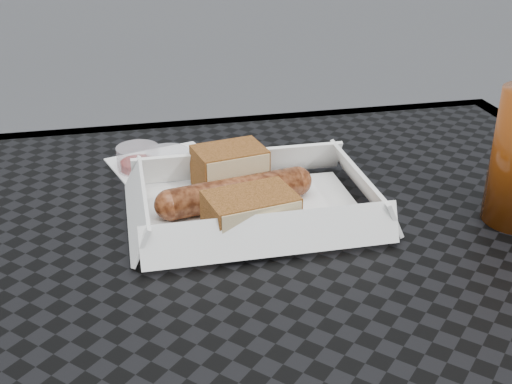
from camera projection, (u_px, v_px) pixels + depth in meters
patio_table at (307, 329)px, 0.61m from camera, size 0.80×0.80×0.74m
food_tray at (254, 212)px, 0.66m from camera, size 0.22×0.15×0.00m
bratwurst at (236, 193)px, 0.66m from camera, size 0.17×0.06×0.03m
bread_near at (230, 168)px, 0.70m from camera, size 0.08×0.07×0.05m
bread_far at (251, 214)px, 0.61m from camera, size 0.09×0.07×0.04m
veg_garnish at (339, 225)px, 0.63m from camera, size 0.03×0.03×0.00m
napkin at (167, 167)px, 0.77m from camera, size 0.15×0.15×0.00m
condiment_cup_sauce at (138, 159)px, 0.75m from camera, size 0.05×0.05×0.03m
condiment_cup_empty at (168, 163)px, 0.74m from camera, size 0.05×0.05×0.03m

